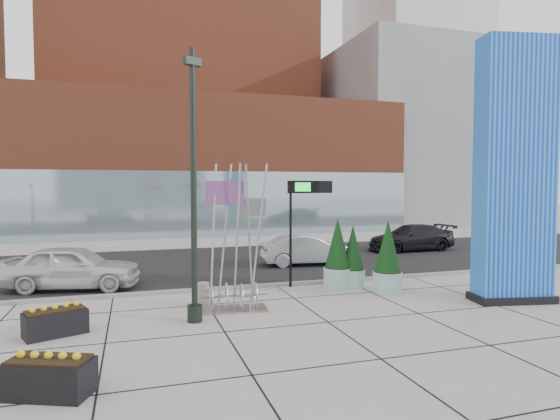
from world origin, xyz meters
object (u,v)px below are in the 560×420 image
object	(u,v)px
blue_pylon	(514,175)
concrete_bollard	(203,294)
public_art_sculpture	(235,272)
lamp_post	(194,211)
overhead_street_sign	(308,196)
car_white_west	(72,268)
car_silver_mid	(307,250)

from	to	relation	value
blue_pylon	concrete_bollard	xyz separation A→B (m)	(-10.04, 2.60, -3.88)
public_art_sculpture	blue_pylon	bearing A→B (deg)	-3.30
lamp_post	public_art_sculpture	bearing A→B (deg)	33.11
blue_pylon	overhead_street_sign	bearing A→B (deg)	153.41
public_art_sculpture	concrete_bollard	size ratio (longest dim) A/B	6.15
concrete_bollard	overhead_street_sign	bearing A→B (deg)	22.89
blue_pylon	lamp_post	xyz separation A→B (m)	(-10.53, 0.84, -1.07)
public_art_sculpture	car_white_west	distance (m)	7.03
public_art_sculpture	car_white_west	size ratio (longest dim) A/B	0.94
blue_pylon	concrete_bollard	world-z (taller)	blue_pylon
concrete_bollard	car_silver_mid	world-z (taller)	car_silver_mid
concrete_bollard	car_white_west	bearing A→B (deg)	138.59
overhead_street_sign	car_white_west	distance (m)	9.32
lamp_post	blue_pylon	bearing A→B (deg)	-4.56
blue_pylon	public_art_sculpture	size ratio (longest dim) A/B	1.91
public_art_sculpture	lamp_post	bearing A→B (deg)	-139.54
car_white_west	car_silver_mid	distance (m)	10.62
public_art_sculpture	car_silver_mid	world-z (taller)	public_art_sculpture
overhead_street_sign	concrete_bollard	bearing A→B (deg)	-165.65
car_silver_mid	concrete_bollard	bearing A→B (deg)	142.11
lamp_post	car_white_west	world-z (taller)	lamp_post
overhead_street_sign	car_white_west	world-z (taller)	overhead_street_sign
concrete_bollard	car_white_west	world-z (taller)	car_white_west
concrete_bollard	car_white_west	distance (m)	5.82
car_white_west	blue_pylon	bearing A→B (deg)	-101.66
public_art_sculpture	car_silver_mid	xyz separation A→B (m)	(5.14, 7.11, -0.47)
blue_pylon	public_art_sculpture	distance (m)	9.82
concrete_bollard	public_art_sculpture	bearing A→B (deg)	-45.49
lamp_post	concrete_bollard	xyz separation A→B (m)	(0.50, 1.76, -2.81)
blue_pylon	car_silver_mid	size ratio (longest dim) A/B	1.96
public_art_sculpture	car_white_west	xyz separation A→B (m)	(-5.21, 4.71, -0.38)
lamp_post	car_white_west	xyz separation A→B (m)	(-3.85, 5.60, -2.35)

